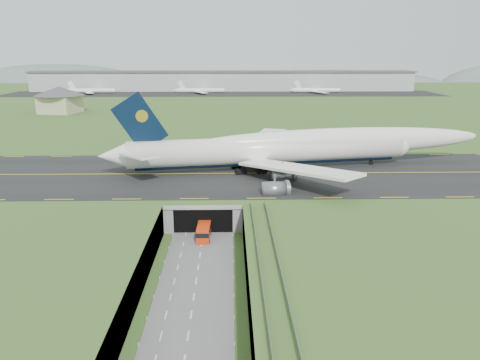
{
  "coord_description": "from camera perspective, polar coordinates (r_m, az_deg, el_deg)",
  "views": [
    {
      "loc": [
        5.63,
        -81.1,
        35.57
      ],
      "look_at": [
        7.72,
        20.0,
        7.96
      ],
      "focal_mm": 35.0,
      "sensor_mm": 36.0,
      "label": 1
    }
  ],
  "objects": [
    {
      "name": "cargo_terminal",
      "position": [
        381.17,
        -2.09,
        12.01
      ],
      "size": [
        320.0,
        67.0,
        15.6
      ],
      "color": "#B2B2B2",
      "rests_on": "ground"
    },
    {
      "name": "distant_hills",
      "position": [
        515.98,
        5.46,
        10.81
      ],
      "size": [
        700.0,
        91.0,
        60.0
      ],
      "color": "slate",
      "rests_on": "ground"
    },
    {
      "name": "airfield_deck",
      "position": [
        87.57,
        -4.82,
        -6.62
      ],
      "size": [
        800.0,
        800.0,
        6.0
      ],
      "primitive_type": "cube",
      "color": "gray",
      "rests_on": "ground"
    },
    {
      "name": "tunnel_portal",
      "position": [
        103.14,
        -4.26,
        -2.98
      ],
      "size": [
        17.0,
        22.3,
        6.0
      ],
      "color": "gray",
      "rests_on": "ground"
    },
    {
      "name": "shuttle_tram",
      "position": [
        92.59,
        -4.45,
        -6.34
      ],
      "size": [
        2.73,
        6.79,
        2.77
      ],
      "rotation": [
        0.0,
        0.0,
        -0.02
      ],
      "color": "red",
      "rests_on": "ground"
    },
    {
      "name": "service_building",
      "position": [
        254.85,
        -21.15,
        9.38
      ],
      "size": [
        28.97,
        28.97,
        13.28
      ],
      "rotation": [
        0.0,
        0.0,
        -0.21
      ],
      "color": "#BDB588",
      "rests_on": "ground"
    },
    {
      "name": "ground",
      "position": [
        88.73,
        -4.77,
        -8.42
      ],
      "size": [
        900.0,
        900.0,
        0.0
      ],
      "primitive_type": "plane",
      "color": "#426227",
      "rests_on": "ground"
    },
    {
      "name": "guideway",
      "position": [
        69.18,
        3.45,
        -10.68
      ],
      "size": [
        3.0,
        53.0,
        7.05
      ],
      "color": "#A8A8A3",
      "rests_on": "ground"
    },
    {
      "name": "taxiway",
      "position": [
        117.98,
        -3.88,
        0.77
      ],
      "size": [
        800.0,
        44.0,
        0.18
      ],
      "primitive_type": "cube",
      "color": "black",
      "rests_on": "airfield_deck"
    },
    {
      "name": "jumbo_jet",
      "position": [
        122.63,
        6.94,
        3.98
      ],
      "size": [
        102.44,
        63.8,
        21.42
      ],
      "rotation": [
        0.0,
        0.0,
        0.17
      ],
      "color": "white",
      "rests_on": "ground"
    },
    {
      "name": "trench_road",
      "position": [
        81.89,
        -5.09,
        -10.46
      ],
      "size": [
        12.0,
        75.0,
        0.2
      ],
      "primitive_type": "cube",
      "color": "slate",
      "rests_on": "ground"
    }
  ]
}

